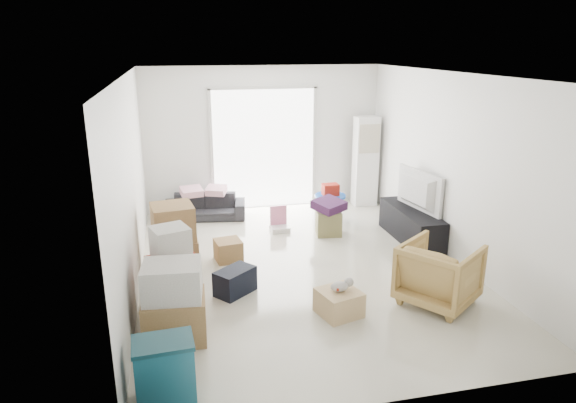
{
  "coord_description": "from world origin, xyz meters",
  "views": [
    {
      "loc": [
        -1.7,
        -6.57,
        3.08
      ],
      "look_at": [
        -0.16,
        0.2,
        0.94
      ],
      "focal_mm": 32.0,
      "sensor_mm": 36.0,
      "label": 1
    }
  ],
  "objects_px": {
    "tv_console": "(411,225)",
    "wood_crate": "(339,303)",
    "armchair": "(439,271)",
    "ottoman": "(329,223)",
    "ac_tower": "(365,161)",
    "sofa": "(204,203)",
    "storage_bins": "(165,371)",
    "kids_table": "(330,194)",
    "television": "(413,205)"
  },
  "relations": [
    {
      "from": "sofa",
      "to": "armchair",
      "type": "bearing_deg",
      "value": -47.94
    },
    {
      "from": "ac_tower",
      "to": "wood_crate",
      "type": "height_order",
      "value": "ac_tower"
    },
    {
      "from": "armchair",
      "to": "kids_table",
      "type": "distance_m",
      "value": 3.29
    },
    {
      "from": "kids_table",
      "to": "ottoman",
      "type": "bearing_deg",
      "value": -109.16
    },
    {
      "from": "tv_console",
      "to": "sofa",
      "type": "relative_size",
      "value": 1.05
    },
    {
      "from": "ac_tower",
      "to": "ottoman",
      "type": "xyz_separation_m",
      "value": [
        -1.18,
        -1.45,
        -0.67
      ]
    },
    {
      "from": "television",
      "to": "kids_table",
      "type": "bearing_deg",
      "value": 30.1
    },
    {
      "from": "armchair",
      "to": "ottoman",
      "type": "bearing_deg",
      "value": -23.16
    },
    {
      "from": "kids_table",
      "to": "armchair",
      "type": "bearing_deg",
      "value": -83.53
    },
    {
      "from": "kids_table",
      "to": "storage_bins",
      "type": "bearing_deg",
      "value": -123.4
    },
    {
      "from": "sofa",
      "to": "wood_crate",
      "type": "bearing_deg",
      "value": -62.95
    },
    {
      "from": "kids_table",
      "to": "wood_crate",
      "type": "height_order",
      "value": "kids_table"
    },
    {
      "from": "sofa",
      "to": "tv_console",
      "type": "bearing_deg",
      "value": -21.41
    },
    {
      "from": "tv_console",
      "to": "wood_crate",
      "type": "height_order",
      "value": "tv_console"
    },
    {
      "from": "ac_tower",
      "to": "wood_crate",
      "type": "bearing_deg",
      "value": -114.61
    },
    {
      "from": "tv_console",
      "to": "ottoman",
      "type": "relative_size",
      "value": 3.83
    },
    {
      "from": "kids_table",
      "to": "wood_crate",
      "type": "distance_m",
      "value": 3.41
    },
    {
      "from": "tv_console",
      "to": "sofa",
      "type": "distance_m",
      "value": 3.71
    },
    {
      "from": "armchair",
      "to": "wood_crate",
      "type": "height_order",
      "value": "armchair"
    },
    {
      "from": "ac_tower",
      "to": "kids_table",
      "type": "relative_size",
      "value": 2.57
    },
    {
      "from": "kids_table",
      "to": "television",
      "type": "bearing_deg",
      "value": -50.71
    },
    {
      "from": "ac_tower",
      "to": "armchair",
      "type": "distance_m",
      "value": 4.12
    },
    {
      "from": "kids_table",
      "to": "wood_crate",
      "type": "relative_size",
      "value": 1.5
    },
    {
      "from": "storage_bins",
      "to": "kids_table",
      "type": "relative_size",
      "value": 0.9
    },
    {
      "from": "ac_tower",
      "to": "storage_bins",
      "type": "height_order",
      "value": "ac_tower"
    },
    {
      "from": "tv_console",
      "to": "storage_bins",
      "type": "height_order",
      "value": "storage_bins"
    },
    {
      "from": "television",
      "to": "ac_tower",
      "type": "bearing_deg",
      "value": -7.75
    },
    {
      "from": "kids_table",
      "to": "sofa",
      "type": "bearing_deg",
      "value": 164.11
    },
    {
      "from": "ac_tower",
      "to": "television",
      "type": "relative_size",
      "value": 1.58
    },
    {
      "from": "tv_console",
      "to": "television",
      "type": "height_order",
      "value": "television"
    },
    {
      "from": "sofa",
      "to": "wood_crate",
      "type": "xyz_separation_m",
      "value": [
        1.3,
        -3.9,
        -0.14
      ]
    },
    {
      "from": "ac_tower",
      "to": "ottoman",
      "type": "bearing_deg",
      "value": -129.2
    },
    {
      "from": "wood_crate",
      "to": "television",
      "type": "bearing_deg",
      "value": 47.09
    },
    {
      "from": "armchair",
      "to": "storage_bins",
      "type": "relative_size",
      "value": 1.41
    },
    {
      "from": "armchair",
      "to": "tv_console",
      "type": "bearing_deg",
      "value": -53.35
    },
    {
      "from": "tv_console",
      "to": "armchair",
      "type": "height_order",
      "value": "armchair"
    },
    {
      "from": "storage_bins",
      "to": "kids_table",
      "type": "distance_m",
      "value": 5.27
    },
    {
      "from": "ac_tower",
      "to": "sofa",
      "type": "relative_size",
      "value": 1.18
    },
    {
      "from": "wood_crate",
      "to": "kids_table",
      "type": "bearing_deg",
      "value": 74.53
    },
    {
      "from": "ottoman",
      "to": "armchair",
      "type": "bearing_deg",
      "value": -76.89
    },
    {
      "from": "ac_tower",
      "to": "tv_console",
      "type": "bearing_deg",
      "value": -88.57
    },
    {
      "from": "armchair",
      "to": "ottoman",
      "type": "distance_m",
      "value": 2.68
    },
    {
      "from": "television",
      "to": "kids_table",
      "type": "distance_m",
      "value": 1.58
    },
    {
      "from": "sofa",
      "to": "storage_bins",
      "type": "xyz_separation_m",
      "value": [
        -0.69,
        -5.03,
        0.02
      ]
    },
    {
      "from": "armchair",
      "to": "television",
      "type": "bearing_deg",
      "value": -53.35
    },
    {
      "from": "television",
      "to": "storage_bins",
      "type": "bearing_deg",
      "value": 119.96
    },
    {
      "from": "wood_crate",
      "to": "sofa",
      "type": "bearing_deg",
      "value": 108.48
    },
    {
      "from": "ac_tower",
      "to": "sofa",
      "type": "height_order",
      "value": "ac_tower"
    },
    {
      "from": "tv_console",
      "to": "kids_table",
      "type": "xyz_separation_m",
      "value": [
        -1.0,
        1.22,
        0.23
      ]
    },
    {
      "from": "ottoman",
      "to": "wood_crate",
      "type": "relative_size",
      "value": 0.89
    }
  ]
}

